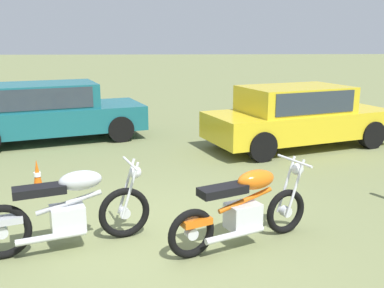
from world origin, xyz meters
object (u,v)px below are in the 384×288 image
at_px(car_yellow, 297,113).
at_px(traffic_cone, 38,177).
at_px(motorcycle_orange, 244,208).
at_px(car_teal, 49,109).
at_px(motorcycle_silver, 68,210).

height_order(car_yellow, traffic_cone, car_yellow).
distance_m(motorcycle_orange, car_teal, 7.08).
relative_size(motorcycle_orange, traffic_cone, 3.30).
bearing_deg(car_yellow, car_teal, 151.20).
relative_size(motorcycle_silver, car_yellow, 0.43).
bearing_deg(car_teal, motorcycle_orange, -76.79).
distance_m(motorcycle_silver, traffic_cone, 2.27).
distance_m(motorcycle_orange, car_yellow, 5.37).
distance_m(car_teal, car_yellow, 6.03).
xyz_separation_m(car_teal, traffic_cone, (0.80, -3.83, -0.54)).
height_order(motorcycle_silver, traffic_cone, motorcycle_silver).
bearing_deg(car_yellow, traffic_cone, -170.53).
height_order(motorcycle_silver, motorcycle_orange, same).
relative_size(car_teal, traffic_cone, 8.52).
relative_size(car_teal, car_yellow, 1.02).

